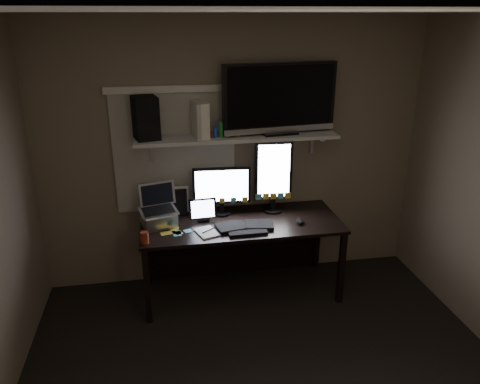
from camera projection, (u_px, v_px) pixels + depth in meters
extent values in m
plane|color=silver|center=(293.00, 12.00, 2.29)|extent=(3.60, 3.60, 0.00)
plane|color=#776A55|center=(234.00, 155.00, 4.39)|extent=(3.60, 0.00, 3.60)
cube|color=#B1AE9F|center=(175.00, 153.00, 4.27)|extent=(1.10, 0.02, 1.10)
cube|color=black|center=(241.00, 223.00, 4.24)|extent=(1.80, 0.75, 0.03)
cube|color=black|center=(235.00, 241.00, 4.69)|extent=(1.80, 0.02, 0.70)
cube|color=black|center=(147.00, 287.00, 3.92)|extent=(0.05, 0.05, 0.70)
cube|color=black|center=(341.00, 268.00, 4.20)|extent=(0.05, 0.05, 0.70)
cube|color=black|center=(148.00, 249.00, 4.54)|extent=(0.05, 0.05, 0.70)
cube|color=black|center=(317.00, 236.00, 4.82)|extent=(0.05, 0.05, 0.70)
cube|color=beige|center=(237.00, 137.00, 4.15)|extent=(1.80, 0.35, 0.03)
cube|color=black|center=(222.00, 191.00, 4.31)|extent=(0.53, 0.09, 0.47)
cube|color=black|center=(273.00, 176.00, 4.34)|extent=(0.35, 0.09, 0.70)
cube|color=black|center=(245.00, 226.00, 4.10)|extent=(0.51, 0.21, 0.03)
ellipsoid|color=black|center=(300.00, 221.00, 4.19)|extent=(0.09, 0.12, 0.04)
cube|color=silver|center=(207.00, 232.00, 4.01)|extent=(0.22, 0.26, 0.01)
cube|color=black|center=(203.00, 210.00, 4.21)|extent=(0.25, 0.12, 0.22)
cube|color=black|center=(175.00, 201.00, 4.34)|extent=(0.21, 0.10, 0.27)
cube|color=#BABABF|center=(158.00, 207.00, 4.08)|extent=(0.38, 0.33, 0.36)
cylinder|color=maroon|center=(144.00, 238.00, 3.81)|extent=(0.08, 0.08, 0.10)
cube|color=black|center=(280.00, 99.00, 4.09)|extent=(1.05, 0.31, 0.62)
cube|color=beige|center=(200.00, 119.00, 4.05)|extent=(0.15, 0.27, 0.31)
cube|color=black|center=(146.00, 118.00, 3.98)|extent=(0.25, 0.28, 0.36)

